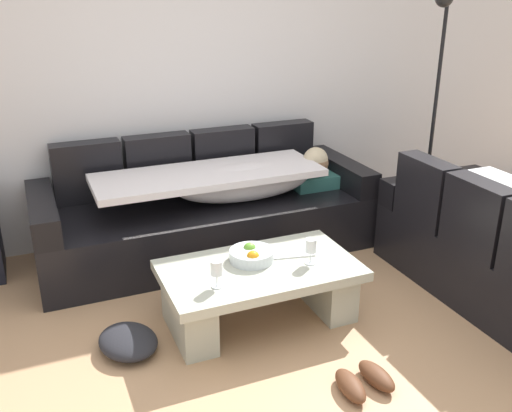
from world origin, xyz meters
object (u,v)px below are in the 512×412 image
couch_along_wall (211,211)px  open_magazine (290,250)px  pair_of_shoes (364,381)px  fruit_bowl (252,255)px  floor_lamp (435,95)px  wine_glass_near_left (216,269)px  coffee_table (260,286)px  wine_glass_near_right (311,247)px  crumpled_garment (128,341)px

couch_along_wall → open_magazine: couch_along_wall is taller
pair_of_shoes → fruit_bowl: bearing=106.4°
floor_lamp → pair_of_shoes: 2.71m
wine_glass_near_left → couch_along_wall: bearing=72.9°
couch_along_wall → wine_glass_near_left: size_ratio=15.34×
coffee_table → floor_lamp: size_ratio=0.62×
wine_glass_near_left → wine_glass_near_right: bearing=4.6°
fruit_bowl → open_magazine: 0.28m
coffee_table → open_magazine: bearing=23.8°
open_magazine → floor_lamp: (1.73, 0.84, 0.73)m
wine_glass_near_left → crumpled_garment: bearing=164.8°
pair_of_shoes → couch_along_wall: bearing=95.7°
wine_glass_near_right → crumpled_garment: (-1.13, 0.09, -0.44)m
couch_along_wall → crumpled_garment: 1.43m
coffee_table → couch_along_wall: bearing=87.1°
floor_lamp → crumpled_garment: size_ratio=4.88×
coffee_table → open_magazine: 0.32m
fruit_bowl → crumpled_garment: (-0.81, -0.09, -0.36)m
floor_lamp → wine_glass_near_left: bearing=-154.8°
fruit_bowl → coffee_table: bearing=-78.9°
wine_glass_near_right → pair_of_shoes: (-0.05, -0.72, -0.45)m
couch_along_wall → crumpled_garment: size_ratio=6.37×
wine_glass_near_left → floor_lamp: floor_lamp is taller
pair_of_shoes → crumpled_garment: 1.35m
coffee_table → floor_lamp: (2.00, 0.95, 0.88)m
fruit_bowl → floor_lamp: (2.01, 0.87, 0.70)m
open_magazine → floor_lamp: 2.06m
couch_along_wall → open_magazine: bearing=-78.0°
crumpled_garment → fruit_bowl: bearing=6.3°
couch_along_wall → wine_glass_near_left: 1.30m
couch_along_wall → crumpled_garment: couch_along_wall is taller
couch_along_wall → pair_of_shoes: (0.19, -1.91, -0.28)m
coffee_table → wine_glass_near_right: 0.41m
floor_lamp → pair_of_shoes: (-1.75, -1.77, -1.07)m
wine_glass_near_left → open_magazine: bearing=23.6°
coffee_table → fruit_bowl: (-0.02, 0.09, 0.18)m
couch_along_wall → fruit_bowl: bearing=-94.2°
open_magazine → floor_lamp: floor_lamp is taller
coffee_table → crumpled_garment: bearing=-179.7°
wine_glass_near_left → wine_glass_near_right: (0.62, 0.05, 0.00)m
fruit_bowl → crumpled_garment: bearing=-173.7°
wine_glass_near_right → floor_lamp: size_ratio=0.09×
fruit_bowl → wine_glass_near_left: size_ratio=1.69×
couch_along_wall → floor_lamp: (1.94, -0.14, 0.79)m
open_magazine → crumpled_garment: open_magazine is taller
wine_glass_near_right → pair_of_shoes: size_ratio=0.53×
fruit_bowl → pair_of_shoes: bearing=-73.6°
couch_along_wall → floor_lamp: bearing=-4.2°
floor_lamp → pair_of_shoes: size_ratio=6.24×
coffee_table → wine_glass_near_left: size_ratio=7.23×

